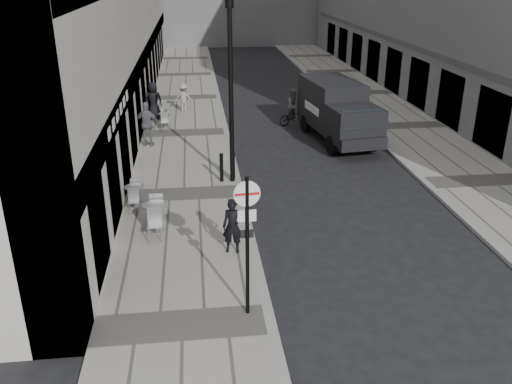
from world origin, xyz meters
TOP-DOWN VIEW (x-y plane):
  - sidewalk at (-2.00, 18.00)m, footprint 4.00×60.00m
  - far_sidewalk at (9.00, 18.00)m, footprint 4.00×60.00m
  - walking_man at (-0.59, 5.94)m, footprint 0.64×0.49m
  - sign_post at (-0.48, 3.00)m, footprint 0.58×0.11m
  - lamppost at (-0.20, 11.38)m, footprint 0.29×0.29m
  - bollard_near at (-0.15, 11.54)m, footprint 0.13×0.13m
  - bollard_far at (-0.60, 11.40)m, footprint 0.14×0.14m
  - panel_van at (5.03, 16.38)m, footprint 2.80×5.90m
  - cyclist at (3.54, 19.20)m, footprint 1.79×1.21m
  - pedestrian_a at (-3.60, 16.10)m, footprint 1.25×0.77m
  - pedestrian_b at (-2.05, 22.03)m, footprint 1.13×0.82m
  - pedestrian_c at (-3.60, 20.68)m, footprint 1.10×0.90m
  - cafe_table_near at (-2.80, 7.53)m, footprint 0.78×1.77m
  - cafe_table_mid at (-3.60, 9.45)m, footprint 0.66×1.48m
  - cafe_table_far at (-2.97, 19.01)m, footprint 0.66×1.48m

SIDE VIEW (x-z plane):
  - sidewalk at x=-2.00m, z-range 0.00..0.12m
  - far_sidewalk at x=9.00m, z-range 0.00..0.12m
  - cafe_table_mid at x=-3.60m, z-range 0.13..0.97m
  - cafe_table_far at x=-2.97m, z-range 0.13..0.97m
  - bollard_near at x=-0.15m, z-range 0.12..1.12m
  - cafe_table_near at x=-2.80m, z-range 0.13..1.14m
  - bollard_far at x=-0.60m, z-range 0.12..1.15m
  - cyclist at x=3.54m, z-range -0.20..1.63m
  - pedestrian_b at x=-2.05m, z-range 0.12..1.69m
  - walking_man at x=-0.59m, z-range 0.12..1.71m
  - pedestrian_c at x=-3.60m, z-range 0.12..2.06m
  - pedestrian_a at x=-3.60m, z-range 0.12..2.10m
  - panel_van at x=5.03m, z-range 0.17..2.85m
  - sign_post at x=-0.48m, z-range 0.60..4.00m
  - lamppost at x=-0.20m, z-range 0.49..7.03m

